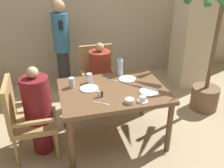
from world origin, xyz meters
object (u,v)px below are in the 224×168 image
object	(u,v)px
diner_in_left_chair	(38,110)
diner_in_far_chair	(100,77)
chair_far_side	(98,76)
teacup_with_saucer	(143,99)
plate_main_right	(127,79)
plate_main_left	(149,92)
water_bottle	(120,67)
potted_palm	(213,51)
bowl_small	(130,101)
glass_tall_near	(89,78)
plate_dessert_center	(89,88)
standing_host	(62,45)
glass_tall_mid	(72,83)
chair_left_side	(26,116)

from	to	relation	value
diner_in_left_chair	diner_in_far_chair	world-z (taller)	diner_in_left_chair
chair_far_side	teacup_with_saucer	bearing A→B (deg)	-78.93
plate_main_right	diner_in_far_chair	bearing A→B (deg)	116.66
plate_main_left	plate_main_right	xyz separation A→B (m)	(-0.14, 0.40, 0.00)
plate_main_right	water_bottle	world-z (taller)	water_bottle
plate_main_right	water_bottle	distance (m)	0.20
diner_in_left_chair	teacup_with_saucer	xyz separation A→B (m)	(1.15, -0.36, 0.18)
potted_palm	bowl_small	distance (m)	1.67
diner_in_left_chair	chair_far_side	size ratio (longest dim) A/B	1.15
diner_in_far_chair	glass_tall_near	xyz separation A→B (m)	(-0.24, -0.48, 0.23)
plate_main_left	plate_dessert_center	bearing A→B (deg)	158.53
potted_palm	water_bottle	xyz separation A→B (m)	(-1.40, 0.03, -0.12)
diner_in_far_chair	teacup_with_saucer	xyz separation A→B (m)	(0.24, -1.10, 0.19)
potted_palm	plate_dessert_center	distance (m)	1.91
standing_host	plate_dessert_center	distance (m)	1.48
diner_in_left_chair	plate_main_right	xyz separation A→B (m)	(1.16, 0.22, 0.16)
chair_far_side	plate_dessert_center	distance (m)	0.87
plate_main_right	plate_dessert_center	size ratio (longest dim) A/B	1.00
bowl_small	glass_tall_mid	bearing A→B (deg)	136.45
potted_palm	diner_in_left_chair	bearing A→B (deg)	-172.08
chair_left_side	bowl_small	distance (m)	1.23
plate_dessert_center	chair_left_side	bearing A→B (deg)	-173.51
standing_host	chair_left_side	bearing A→B (deg)	-110.26
potted_palm	plate_main_right	world-z (taller)	potted_palm
chair_left_side	plate_main_left	bearing A→B (deg)	-6.98
standing_host	glass_tall_mid	bearing A→B (deg)	-89.89
glass_tall_mid	diner_in_left_chair	bearing A→B (deg)	-156.29
chair_left_side	potted_palm	xyz separation A→B (m)	(2.65, 0.35, 0.45)
glass_tall_near	glass_tall_mid	xyz separation A→B (m)	(-0.23, -0.07, 0.00)
diner_in_far_chair	plate_main_left	world-z (taller)	diner_in_far_chair
chair_far_side	potted_palm	xyz separation A→B (m)	(1.60, -0.54, 0.45)
chair_far_side	standing_host	world-z (taller)	standing_host
plate_main_left	diner_in_far_chair	bearing A→B (deg)	113.50
plate_main_right	water_bottle	xyz separation A→B (m)	(-0.05, 0.16, 0.11)
chair_left_side	glass_tall_near	size ratio (longest dim) A/B	7.62
diner_in_left_chair	diner_in_far_chair	xyz separation A→B (m)	(0.90, 0.74, -0.01)
plate_main_left	bowl_small	world-z (taller)	bowl_small
chair_far_side	standing_host	bearing A→B (deg)	125.68
teacup_with_saucer	bowl_small	size ratio (longest dim) A/B	1.16
diner_in_left_chair	diner_in_far_chair	bearing A→B (deg)	39.12
plate_main_right	potted_palm	bearing A→B (deg)	5.26
standing_host	glass_tall_mid	world-z (taller)	standing_host
potted_palm	teacup_with_saucer	xyz separation A→B (m)	(-1.35, -0.71, -0.21)
plate_main_left	water_bottle	size ratio (longest dim) A/B	0.92
plate_main_right	plate_dessert_center	distance (m)	0.55
potted_palm	plate_dessert_center	xyz separation A→B (m)	(-1.88, -0.26, -0.23)
bowl_small	water_bottle	world-z (taller)	water_bottle
glass_tall_near	diner_in_far_chair	bearing A→B (deg)	63.06
plate_main_left	plate_dessert_center	xyz separation A→B (m)	(-0.68, 0.27, 0.00)
water_bottle	plate_main_left	bearing A→B (deg)	-70.77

